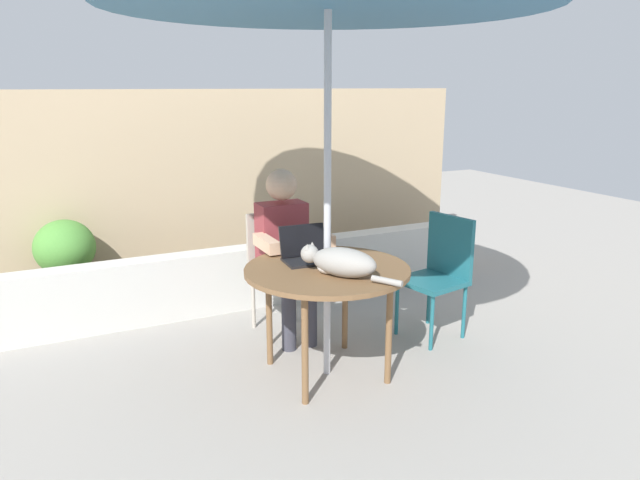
{
  "coord_description": "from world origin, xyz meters",
  "views": [
    {
      "loc": [
        -1.54,
        -3.06,
        1.78
      ],
      "look_at": [
        0.0,
        0.1,
        0.86
      ],
      "focal_mm": 33.08,
      "sensor_mm": 36.0,
      "label": 1
    }
  ],
  "objects": [
    {
      "name": "chair_occupied",
      "position": [
        0.0,
        0.81,
        0.51
      ],
      "size": [
        0.4,
        0.4,
        0.88
      ],
      "color": "#B2A899",
      "rests_on": "ground"
    },
    {
      "name": "cat",
      "position": [
        -0.0,
        -0.17,
        0.79
      ],
      "size": [
        0.4,
        0.57,
        0.17
      ],
      "color": "gray",
      "rests_on": "patio_table"
    },
    {
      "name": "fence_back",
      "position": [
        0.0,
        2.07,
        0.87
      ],
      "size": [
        4.79,
        0.08,
        1.75
      ],
      "primitive_type": "cube",
      "color": "tan",
      "rests_on": "ground"
    },
    {
      "name": "planter_wall_low",
      "position": [
        0.0,
        1.35,
        0.25
      ],
      "size": [
        4.31,
        0.2,
        0.51
      ],
      "primitive_type": "cube",
      "color": "beige",
      "rests_on": "ground"
    },
    {
      "name": "person_seated",
      "position": [
        0.0,
        0.65,
        0.68
      ],
      "size": [
        0.48,
        0.48,
        1.22
      ],
      "color": "maroon",
      "rests_on": "ground"
    },
    {
      "name": "potted_plant_near_fence",
      "position": [
        -1.39,
        1.82,
        0.43
      ],
      "size": [
        0.47,
        0.47,
        0.77
      ],
      "color": "#33383D",
      "rests_on": "ground"
    },
    {
      "name": "patio_table",
      "position": [
        0.0,
        0.0,
        0.65
      ],
      "size": [
        1.01,
        1.01,
        0.71
      ],
      "color": "brown",
      "rests_on": "ground"
    },
    {
      "name": "chair_empty",
      "position": [
        1.02,
        0.2,
        0.51
      ],
      "size": [
        0.47,
        0.47,
        0.88
      ],
      "color": "#1E606B",
      "rests_on": "ground"
    },
    {
      "name": "ground_plane",
      "position": [
        0.0,
        0.0,
        0.0
      ],
      "size": [
        14.0,
        14.0,
        0.0
      ],
      "primitive_type": "plane",
      "color": "gray"
    },
    {
      "name": "laptop",
      "position": [
        -0.05,
        0.21,
        0.77
      ],
      "size": [
        0.32,
        0.27,
        0.21
      ],
      "color": "black",
      "rests_on": "patio_table"
    }
  ]
}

